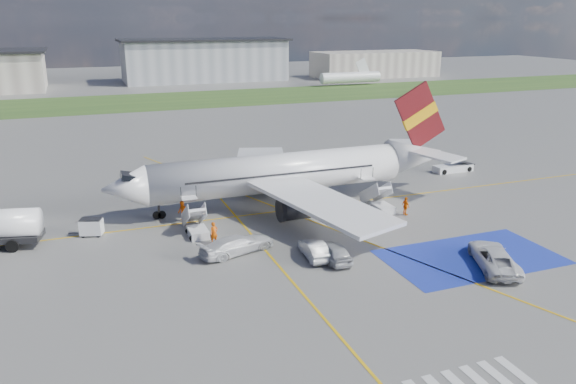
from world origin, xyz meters
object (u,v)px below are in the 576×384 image
Objects in this scene: gpu_cart at (92,228)px; car_silver_a at (334,251)px; van_white_b at (237,242)px; car_silver_b at (314,249)px; airliner at (291,171)px; van_white_a at (494,254)px; belt_loader at (453,168)px.

gpu_cart is 0.48× the size of car_silver_a.
van_white_b reaches higher than car_silver_a.
gpu_cart is 21.55m from car_silver_a.
car_silver_b is 0.86× the size of van_white_b.
van_white_a is (8.93, -20.03, -2.36)m from airliner.
car_silver_b is 6.29m from van_white_b.
belt_loader is (23.45, 4.51, -2.99)m from airliner.
car_silver_a reaches higher than car_silver_b.
van_white_a is at bearing 156.53° from car_silver_b.
car_silver_b is at bearing -4.01° from van_white_a.
van_white_b is (10.92, -8.25, 0.26)m from gpu_cart.
airliner is 6.68× the size of van_white_a.
gpu_cart is 13.69m from van_white_b.
airliner reaches higher than car_silver_a.
van_white_b is at bearing -156.25° from belt_loader.
airliner is 20.01m from gpu_cart.
gpu_cart is (-19.70, -2.23, -2.69)m from airliner.
car_silver_a is at bearing 143.85° from car_silver_b.
belt_loader is (43.15, 6.74, -0.30)m from gpu_cart.
airliner reaches higher than car_silver_b.
belt_loader is 1.00× the size of van_white_a.
car_silver_a is 12.27m from van_white_a.
car_silver_a is at bearing -144.34° from belt_loader.
gpu_cart is 43.68m from belt_loader.
van_white_a is 20.13m from van_white_b.
van_white_b is at bearing -4.53° from van_white_a.
gpu_cart is 0.43× the size of van_white_b.
van_white_a is (12.24, -6.46, 0.33)m from car_silver_b.
airliner is 7.42× the size of van_white_b.
van_white_a is at bearing -13.46° from gpu_cart.
van_white_b is at bearing -129.95° from airliner.
airliner is at bearing -96.24° from car_silver_a.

